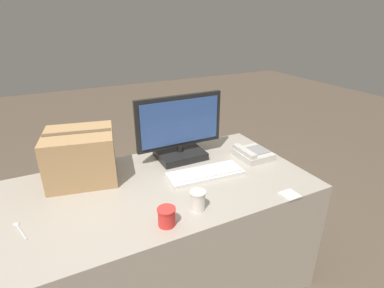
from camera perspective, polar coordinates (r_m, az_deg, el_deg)
name	(u,v)px	position (r m, az deg, el deg)	size (l,w,h in m)	color
ground_plane	(158,285)	(2.18, -6.50, -25.11)	(12.00, 12.00, 0.00)	brown
office_desk	(155,240)	(1.92, -7.03, -17.66)	(1.80, 0.90, 0.75)	#A89E8E
monitor	(180,133)	(1.93, -2.33, 2.02)	(0.58, 0.25, 0.42)	black
keyboard	(205,173)	(1.78, 2.56, -5.61)	(0.46, 0.20, 0.03)	silver
desk_phone	(252,154)	(2.03, 11.41, -1.82)	(0.20, 0.22, 0.07)	beige
paper_cup_left	(167,217)	(1.39, -4.86, -13.62)	(0.09, 0.09, 0.09)	red
paper_cup_right	(198,200)	(1.48, 1.10, -10.66)	(0.08, 0.08, 0.10)	white
spoon	(18,228)	(1.59, -30.19, -13.60)	(0.07, 0.16, 0.00)	silver
cardboard_box	(81,156)	(1.81, -20.38, -2.14)	(0.43, 0.40, 0.29)	tan
sticky_note_pad	(290,195)	(1.68, 18.12, -9.17)	(0.09, 0.09, 0.01)	silver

